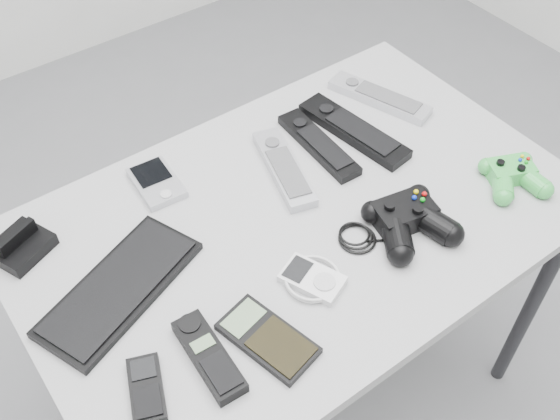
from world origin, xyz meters
TOP-DOWN VIEW (x-y plane):
  - floor at (0.00, 0.00)m, footprint 3.50×3.50m
  - desk at (-0.09, -0.02)m, footprint 1.03×0.66m
  - pda_keyboard at (-0.43, 0.02)m, footprint 0.32×0.23m
  - dock_bracket at (-0.53, 0.20)m, footprint 0.12×0.11m
  - pda at (-0.26, 0.20)m, footprint 0.09×0.13m
  - remote_silver_a at (-0.04, 0.09)m, footprint 0.11×0.23m
  - remote_black_a at (0.06, 0.10)m, footprint 0.06×0.23m
  - remote_black_b at (0.14, 0.09)m, footprint 0.10×0.27m
  - remote_silver_b at (0.26, 0.14)m, footprint 0.13×0.24m
  - mobile_phone at (-0.48, -0.17)m, footprint 0.09×0.12m
  - cordless_handset at (-0.38, -0.18)m, footprint 0.06×0.16m
  - calculator at (-0.29, -0.21)m, footprint 0.11×0.17m
  - mp3_player at (-0.16, -0.16)m, footprint 0.13×0.13m
  - controller_black at (0.05, -0.16)m, footprint 0.29×0.21m
  - controller_green at (0.30, -0.20)m, footprint 0.16×0.17m

SIDE VIEW (x-z plane):
  - floor at x=0.00m, z-range 0.00..0.00m
  - desk at x=-0.09m, z-range 0.29..0.98m
  - calculator at x=-0.29m, z-range 0.69..0.71m
  - pda_keyboard at x=-0.43m, z-range 0.69..0.71m
  - mobile_phone at x=-0.48m, z-range 0.69..0.71m
  - mp3_player at x=-0.16m, z-range 0.69..0.71m
  - pda at x=-0.26m, z-range 0.69..0.71m
  - remote_black_a at x=0.06m, z-range 0.69..0.71m
  - remote_silver_b at x=0.26m, z-range 0.69..0.72m
  - remote_silver_a at x=-0.04m, z-range 0.69..0.72m
  - cordless_handset at x=-0.38m, z-range 0.69..0.72m
  - remote_black_b at x=0.14m, z-range 0.69..0.72m
  - controller_green at x=0.30m, z-range 0.69..0.73m
  - dock_bracket at x=-0.53m, z-range 0.69..0.74m
  - controller_black at x=0.05m, z-range 0.69..0.74m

